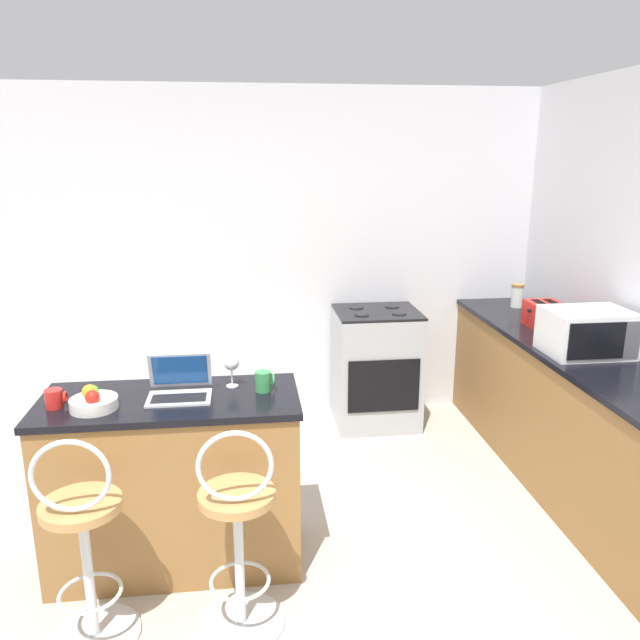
% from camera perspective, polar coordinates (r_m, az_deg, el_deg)
% --- Properties ---
extents(wall_back, '(12.00, 0.06, 2.60)m').
position_cam_1_polar(wall_back, '(4.97, -7.14, 5.61)').
color(wall_back, silver).
rests_on(wall_back, ground_plane).
extents(breakfast_bar, '(1.28, 0.57, 0.93)m').
position_cam_1_polar(breakfast_bar, '(3.40, -13.13, -14.14)').
color(breakfast_bar, olive).
rests_on(breakfast_bar, ground_plane).
extents(counter_right, '(0.59, 3.08, 0.93)m').
position_cam_1_polar(counter_right, '(4.25, 22.70, -8.87)').
color(counter_right, olive).
rests_on(counter_right, ground_plane).
extents(bar_stool_near, '(0.40, 0.40, 1.01)m').
position_cam_1_polar(bar_stool_near, '(3.01, -20.76, -18.82)').
color(bar_stool_near, silver).
rests_on(bar_stool_near, ground_plane).
extents(bar_stool_far, '(0.40, 0.40, 1.01)m').
position_cam_1_polar(bar_stool_far, '(2.92, -7.49, -18.96)').
color(bar_stool_far, silver).
rests_on(bar_stool_far, ground_plane).
extents(laptop, '(0.31, 0.25, 0.21)m').
position_cam_1_polar(laptop, '(3.21, -12.71, -5.86)').
color(laptop, '#B7BABF').
rests_on(laptop, breakfast_bar).
extents(microwave, '(0.49, 0.37, 0.27)m').
position_cam_1_polar(microwave, '(4.07, 23.21, -1.02)').
color(microwave, silver).
rests_on(microwave, counter_right).
extents(toaster, '(0.25, 0.28, 0.18)m').
position_cam_1_polar(toaster, '(4.61, 19.95, 0.44)').
color(toaster, red).
rests_on(toaster, counter_right).
extents(stove_range, '(0.64, 0.58, 0.93)m').
position_cam_1_polar(stove_range, '(4.96, 5.15, -4.35)').
color(stove_range, '#9EA3A8').
rests_on(stove_range, ground_plane).
extents(mug_red, '(0.10, 0.08, 0.09)m').
position_cam_1_polar(mug_red, '(3.24, -23.10, -6.62)').
color(mug_red, red).
rests_on(mug_red, breakfast_bar).
extents(storage_jar, '(0.10, 0.10, 0.18)m').
position_cam_1_polar(storage_jar, '(5.14, 17.59, 2.15)').
color(storage_jar, silver).
rests_on(storage_jar, counter_right).
extents(mug_green, '(0.10, 0.08, 0.10)m').
position_cam_1_polar(mug_green, '(3.20, -5.16, -5.60)').
color(mug_green, '#338447').
rests_on(mug_green, breakfast_bar).
extents(wine_glass_tall, '(0.08, 0.08, 0.17)m').
position_cam_1_polar(wine_glass_tall, '(3.26, -8.10, -3.97)').
color(wine_glass_tall, silver).
rests_on(wine_glass_tall, breakfast_bar).
extents(fruit_bowl, '(0.22, 0.22, 0.11)m').
position_cam_1_polar(fruit_bowl, '(3.16, -20.03, -6.97)').
color(fruit_bowl, silver).
rests_on(fruit_bowl, breakfast_bar).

